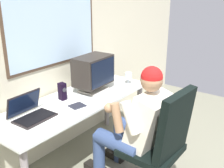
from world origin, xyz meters
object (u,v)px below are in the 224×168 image
at_px(laptop, 30,111).
at_px(office_chair, 163,139).
at_px(person_seated, 136,124).
at_px(desk, 76,109).
at_px(wine_glass, 128,76).
at_px(cd_case, 77,106).
at_px(crt_monitor, 93,71).
at_px(desk_speaker, 62,91).

bearing_deg(laptop, office_chair, -60.00).
bearing_deg(person_seated, desk, 96.92).
xyz_separation_m(office_chair, laptop, (-0.59, 1.02, 0.20)).
bearing_deg(laptop, desk, -5.78).
bearing_deg(office_chair, wine_glass, 50.42).
xyz_separation_m(person_seated, laptop, (-0.61, 0.74, 0.15)).
relative_size(person_seated, cd_case, 7.38).
bearing_deg(wine_glass, laptop, 170.44).
bearing_deg(cd_case, crt_monitor, 19.17).
distance_m(desk, wine_glass, 0.78).
bearing_deg(cd_case, desk, 49.35).
bearing_deg(wine_glass, office_chair, -129.58).
height_order(desk, person_seated, person_seated).
height_order(office_chair, person_seated, person_seated).
height_order(crt_monitor, cd_case, crt_monitor).
xyz_separation_m(person_seated, wine_glass, (0.65, 0.53, 0.19)).
bearing_deg(wine_glass, desk_speaker, 160.92).
bearing_deg(crt_monitor, laptop, 178.28).
bearing_deg(desk, crt_monitor, 4.96).
height_order(office_chair, cd_case, office_chair).
relative_size(desk, crt_monitor, 4.15).
distance_m(crt_monitor, cd_case, 0.50).
distance_m(laptop, desk_speaker, 0.46).
distance_m(crt_monitor, wine_glass, 0.47).
bearing_deg(wine_glass, person_seated, -141.04).
bearing_deg(crt_monitor, desk, -175.04).
xyz_separation_m(office_chair, wine_glass, (0.67, 0.81, 0.24)).
relative_size(desk, cd_case, 11.16).
bearing_deg(desk_speaker, laptop, -171.84).
bearing_deg(wine_glass, crt_monitor, 155.79).
xyz_separation_m(desk, crt_monitor, (0.32, 0.03, 0.33)).
relative_size(office_chair, laptop, 2.92).
bearing_deg(person_seated, laptop, 129.39).
relative_size(person_seated, laptop, 3.38).
height_order(desk, cd_case, cd_case).
distance_m(desk, crt_monitor, 0.46).
relative_size(crt_monitor, cd_case, 2.69).
relative_size(crt_monitor, desk_speaker, 2.47).
height_order(person_seated, laptop, person_seated).
bearing_deg(desk, desk_speaker, 119.51).
height_order(person_seated, wine_glass, person_seated).
relative_size(desk, wine_glass, 13.04).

